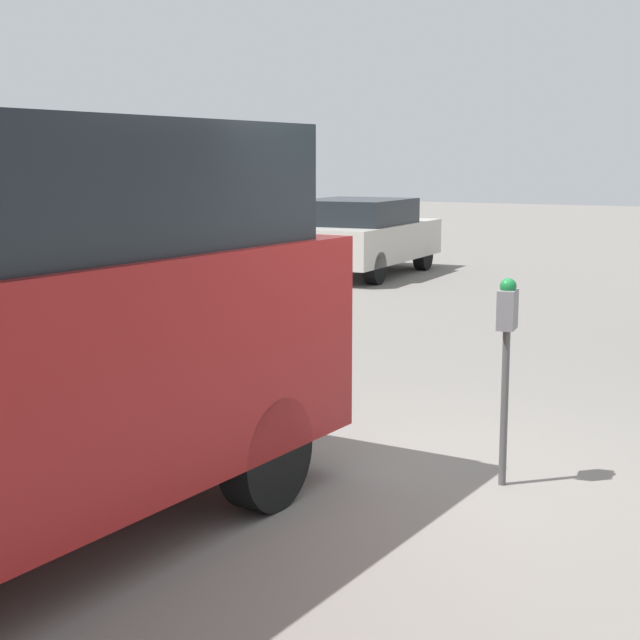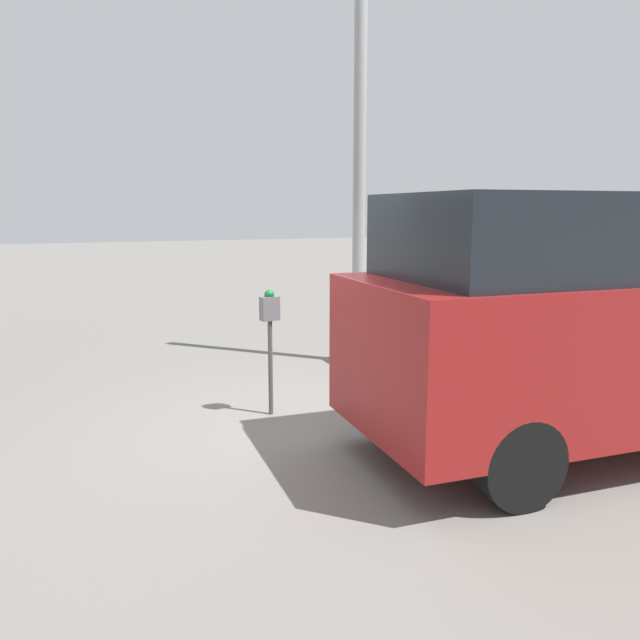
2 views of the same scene
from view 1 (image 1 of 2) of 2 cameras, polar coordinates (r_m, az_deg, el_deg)
name	(u,v)px [view 1 (image 1 of 2)]	position (r m, az deg, el deg)	size (l,w,h in m)	color
ground_plane	(395,483)	(6.71, 4.39, -9.44)	(80.00, 80.00, 0.00)	slate
parking_meter_near	(507,334)	(6.52, 10.81, -0.78)	(0.21, 0.14, 1.40)	#4C4C4C
car_distant	(359,235)	(18.32, 2.29, 4.97)	(4.05, 2.05, 1.42)	#B7B2A8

